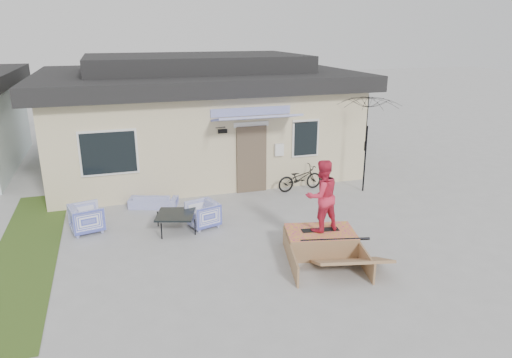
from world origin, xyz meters
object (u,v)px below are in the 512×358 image
object	(u,v)px
loveseat	(153,198)
skater	(322,194)
armchair_right	(203,213)
armchair_left	(87,217)
patio_umbrella	(367,137)
skateboard	(320,229)
coffee_table	(176,222)
bicycle	(300,175)
skate_ramp	(320,242)

from	to	relation	value
loveseat	skater	distance (m)	5.36
loveseat	armchair_right	distance (m)	2.10
armchair_left	patio_umbrella	world-z (taller)	patio_umbrella
patio_umbrella	skater	world-z (taller)	skater
loveseat	skateboard	xyz separation A→B (m)	(3.37, -4.01, 0.27)
armchair_right	coffee_table	size ratio (longest dim) A/B	0.80
coffee_table	patio_umbrella	size ratio (longest dim) A/B	0.42
patio_umbrella	skater	distance (m)	4.66
armchair_right	bicycle	distance (m)	4.00
armchair_left	skate_ramp	size ratio (longest dim) A/B	0.38
bicycle	patio_umbrella	bearing A→B (deg)	-115.68
bicycle	skateboard	world-z (taller)	bicycle
armchair_right	skater	distance (m)	3.35
coffee_table	skate_ramp	world-z (taller)	skate_ramp
skater	bicycle	bearing A→B (deg)	-114.61
bicycle	skateboard	bearing A→B (deg)	157.37
skate_ramp	skater	world-z (taller)	skater
bicycle	loveseat	bearing A→B (deg)	85.37
loveseat	bicycle	world-z (taller)	bicycle
coffee_table	bicycle	distance (m)	4.66
bicycle	patio_umbrella	size ratio (longest dim) A/B	0.69
armchair_right	skate_ramp	size ratio (longest dim) A/B	0.36
skateboard	skater	size ratio (longest dim) A/B	0.52
skateboard	skater	distance (m)	0.85
armchair_left	patio_umbrella	bearing A→B (deg)	-98.65
armchair_left	bicycle	size ratio (longest dim) A/B	0.51
patio_umbrella	skate_ramp	size ratio (longest dim) A/B	1.07
loveseat	skate_ramp	distance (m)	5.27
loveseat	skater	size ratio (longest dim) A/B	0.83
loveseat	coffee_table	size ratio (longest dim) A/B	1.48
loveseat	armchair_right	bearing A→B (deg)	139.47
armchair_right	bicycle	bearing A→B (deg)	102.03
coffee_table	patio_umbrella	distance (m)	6.43
bicycle	skater	size ratio (longest dim) A/B	0.92
patio_umbrella	skater	xyz separation A→B (m)	(-3.12, -3.44, -0.35)
skateboard	patio_umbrella	bearing A→B (deg)	56.54
skate_ramp	skater	distance (m)	1.14
loveseat	bicycle	size ratio (longest dim) A/B	0.90
bicycle	patio_umbrella	xyz separation A→B (m)	(1.89, -0.68, 1.26)
skateboard	skater	xyz separation A→B (m)	(0.00, 0.00, 0.85)
loveseat	armchair_left	bearing A→B (deg)	52.77
bicycle	skateboard	xyz separation A→B (m)	(-1.23, -4.11, 0.05)
loveseat	coffee_table	bearing A→B (deg)	119.96
armchair_right	patio_umbrella	world-z (taller)	patio_umbrella
armchair_right	skateboard	size ratio (longest dim) A/B	0.86
bicycle	skateboard	size ratio (longest dim) A/B	1.78
patio_umbrella	skateboard	distance (m)	4.80
skateboard	armchair_right	bearing A→B (deg)	144.83
skate_ramp	patio_umbrella	bearing A→B (deg)	60.93
loveseat	skateboard	bearing A→B (deg)	148.47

